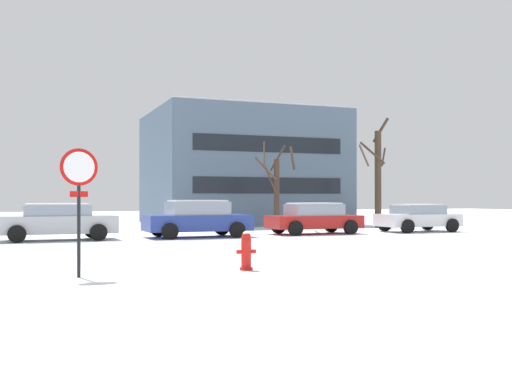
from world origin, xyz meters
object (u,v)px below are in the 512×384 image
object	(u,v)px
fire_hydrant	(246,250)
parked_car_blue	(197,218)
parked_car_white	(418,217)
stop_sign	(79,187)
parked_car_red	(314,218)
parked_car_silver	(57,221)

from	to	relation	value
fire_hydrant	parked_car_blue	size ratio (longest dim) A/B	0.20
parked_car_white	stop_sign	bearing A→B (deg)	-145.07
fire_hydrant	parked_car_red	world-z (taller)	parked_car_red
fire_hydrant	parked_car_white	distance (m)	17.42
stop_sign	parked_car_white	xyz separation A→B (m)	(16.56, 11.56, -1.15)
parked_car_silver	parked_car_blue	distance (m)	5.47
fire_hydrant	parked_car_white	size ratio (longest dim) A/B	0.22
parked_car_red	parked_car_white	xyz separation A→B (m)	(5.47, -0.07, -0.03)
fire_hydrant	parked_car_blue	distance (m)	11.58
parked_car_silver	parked_car_white	bearing A→B (deg)	0.24
parked_car_red	parked_car_white	size ratio (longest dim) A/B	1.07
parked_car_red	parked_car_white	bearing A→B (deg)	-0.78
parked_car_silver	parked_car_white	world-z (taller)	parked_car_silver
fire_hydrant	parked_car_red	distance (m)	13.90
stop_sign	fire_hydrant	world-z (taller)	stop_sign
parked_car_blue	parked_car_red	size ratio (longest dim) A/B	1.03
parked_car_blue	parked_car_red	bearing A→B (deg)	3.25
parked_car_silver	parked_car_blue	bearing A→B (deg)	-1.76
stop_sign	parked_car_white	bearing A→B (deg)	34.93
fire_hydrant	parked_car_blue	world-z (taller)	parked_car_blue
parked_car_silver	parked_car_red	world-z (taller)	parked_car_silver
stop_sign	fire_hydrant	distance (m)	3.85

